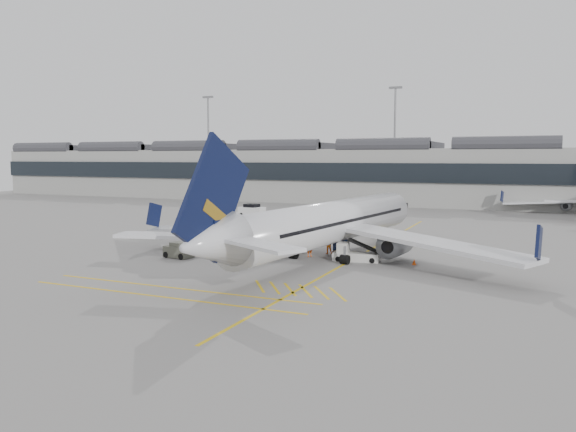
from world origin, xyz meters
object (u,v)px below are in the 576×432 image
at_px(airliner_main, 328,224).
at_px(ramp_agent_a, 310,247).
at_px(pushback_tug, 179,251).
at_px(baggage_cart_a, 341,243).
at_px(ramp_agent_b, 328,245).
at_px(belt_loader, 355,254).

xyz_separation_m(airliner_main, ramp_agent_a, (-1.85, 0.07, -2.30)).
relative_size(ramp_agent_a, pushback_tug, 0.67).
bearing_deg(baggage_cart_a, pushback_tug, -156.64).
bearing_deg(ramp_agent_b, ramp_agent_a, 39.46).
bearing_deg(belt_loader, airliner_main, 165.09).
xyz_separation_m(belt_loader, baggage_cart_a, (-2.63, 3.97, 0.33)).
bearing_deg(belt_loader, ramp_agent_a, 166.83).
bearing_deg(ramp_agent_a, belt_loader, -67.79).
height_order(belt_loader, pushback_tug, belt_loader).
distance_m(baggage_cart_a, pushback_tug, 15.85).
relative_size(ramp_agent_a, ramp_agent_b, 1.08).
height_order(belt_loader, ramp_agent_a, belt_loader).
bearing_deg(baggage_cart_a, ramp_agent_b, -135.23).
relative_size(airliner_main, ramp_agent_b, 23.68).
relative_size(airliner_main, baggage_cart_a, 21.93).
distance_m(baggage_cart_a, ramp_agent_a, 4.08).
distance_m(belt_loader, pushback_tug, 16.43).
bearing_deg(baggage_cart_a, airliner_main, -102.89).
bearing_deg(belt_loader, ramp_agent_b, 134.98).
xyz_separation_m(airliner_main, baggage_cart_a, (0.08, 3.67, -2.32)).
bearing_deg(ramp_agent_a, ramp_agent_b, 2.28).
bearing_deg(airliner_main, belt_loader, 0.70).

